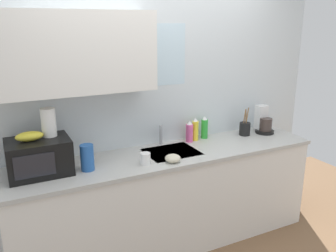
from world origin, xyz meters
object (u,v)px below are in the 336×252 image
Objects in this scene: banana_bunch at (29,136)px; mug_white at (145,159)px; dish_soap_bottle_yellow at (195,130)px; utensil_crock at (245,128)px; paper_towel_roll at (49,122)px; dish_soap_bottle_pink at (189,132)px; microwave at (39,157)px; dish_soap_bottle_green at (204,128)px; small_bowl at (173,158)px; coffee_maker at (263,123)px; cereal_canister at (87,158)px.

banana_bunch is 2.11× the size of mug_white.
dish_soap_bottle_yellow is 0.77× the size of utensil_crock.
paper_towel_roll is 1.05× the size of dish_soap_bottle_pink.
dish_soap_bottle_pink is 0.69m from mug_white.
dish_soap_bottle_green is (1.58, 0.17, -0.03)m from microwave.
small_bowl is at bearing -143.61° from dish_soap_bottle_green.
coffee_maker reaches higher than small_bowl.
coffee_maker is 0.66m from dish_soap_bottle_green.
small_bowl is (-0.46, -0.41, -0.07)m from dish_soap_bottle_yellow.
banana_bunch reaches higher than small_bowl.
dish_soap_bottle_green is (0.19, 0.03, 0.01)m from dish_soap_bottle_pink.
utensil_crock reaches higher than coffee_maker.
dish_soap_bottle_yellow reaches higher than dish_soap_bottle_pink.
cereal_canister is (0.39, -0.10, -0.20)m from banana_bunch.
dish_soap_bottle_yellow is 1.01× the size of dish_soap_bottle_green.
dish_soap_bottle_pink is at bearing 3.94° from paper_towel_roll.
coffee_maker reaches higher than dish_soap_bottle_yellow.
paper_towel_roll reaches higher than mug_white.
microwave is 1.57× the size of utensil_crock.
cereal_canister is (0.34, -0.10, -0.03)m from microwave.
mug_white is 1.24m from utensil_crock.
banana_bunch is at bearing -174.49° from dish_soap_bottle_pink.
banana_bunch is 0.68× the size of utensil_crock.
microwave is 2.23m from coffee_maker.
microwave is at bearing -1.80° from banana_bunch.
microwave is at bearing -173.82° from dish_soap_bottle_green.
coffee_maker is 1.34× the size of dish_soap_bottle_pink.
microwave is 2.22× the size of cereal_canister.
dish_soap_bottle_pink is (1.39, 0.14, -0.04)m from microwave.
microwave is at bearing 166.18° from small_bowl.
microwave is 2.05× the size of dish_soap_bottle_green.
paper_towel_roll is at bearing -179.78° from coffee_maker.
dish_soap_bottle_pink is 1.08m from cereal_canister.
small_bowl is (-0.99, -0.32, -0.04)m from utensil_crock.
paper_towel_roll is 2.15m from coffee_maker.
microwave is 3.54× the size of small_bowl.
dish_soap_bottle_yellow is at bearing 172.72° from coffee_maker.
utensil_crock is at bearing 0.60° from paper_towel_roll.
utensil_crock is at bearing -13.31° from dish_soap_bottle_green.
microwave is 4.84× the size of mug_white.
dish_soap_bottle_yellow is 2.38× the size of mug_white.
mug_white is at bearing -11.32° from cereal_canister.
small_bowl is at bearing -18.25° from paper_towel_roll.
small_bowl is at bearing -138.30° from dish_soap_bottle_yellow.
utensil_crock is at bearing 2.04° from microwave.
paper_towel_roll is 2.32× the size of mug_white.
banana_bunch is at bearing 178.20° from microwave.
utensil_crock is (0.61, -0.07, -0.03)m from dish_soap_bottle_pink.
banana_bunch is 0.88× the size of dish_soap_bottle_yellow.
paper_towel_roll reaches higher than dish_soap_bottle_yellow.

